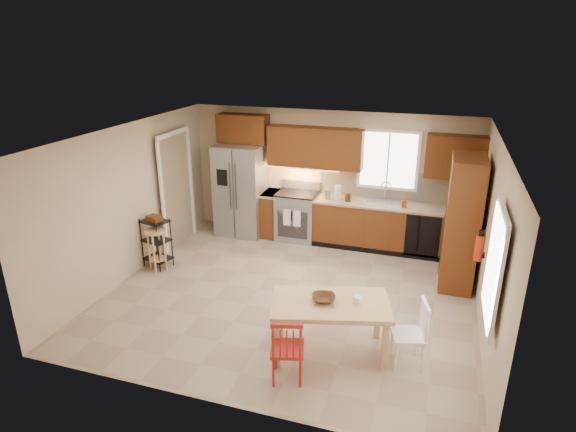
# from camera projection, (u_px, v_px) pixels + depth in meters

# --- Properties ---
(floor) EXTENTS (5.50, 5.50, 0.00)m
(floor) POSITION_uv_depth(u_px,v_px,m) (290.00, 295.00, 7.50)
(floor) COLOR tan
(floor) RESTS_ON ground
(ceiling) EXTENTS (5.50, 5.00, 0.02)m
(ceiling) POSITION_uv_depth(u_px,v_px,m) (291.00, 135.00, 6.62)
(ceiling) COLOR silver
(ceiling) RESTS_ON ground
(wall_back) EXTENTS (5.50, 0.02, 2.50)m
(wall_back) POSITION_uv_depth(u_px,v_px,m) (329.00, 176.00, 9.28)
(wall_back) COLOR #CCB793
(wall_back) RESTS_ON ground
(wall_front) EXTENTS (5.50, 0.02, 2.50)m
(wall_front) POSITION_uv_depth(u_px,v_px,m) (216.00, 305.00, 4.83)
(wall_front) COLOR #CCB793
(wall_front) RESTS_ON ground
(wall_left) EXTENTS (0.02, 5.00, 2.50)m
(wall_left) POSITION_uv_depth(u_px,v_px,m) (130.00, 201.00, 7.84)
(wall_left) COLOR #CCB793
(wall_left) RESTS_ON ground
(wall_right) EXTENTS (0.02, 5.00, 2.50)m
(wall_right) POSITION_uv_depth(u_px,v_px,m) (491.00, 243.00, 6.27)
(wall_right) COLOR #CCB793
(wall_right) RESTS_ON ground
(refrigerator) EXTENTS (0.92, 0.75, 1.82)m
(refrigerator) POSITION_uv_depth(u_px,v_px,m) (241.00, 190.00, 9.55)
(refrigerator) COLOR gray
(refrigerator) RESTS_ON floor
(range_stove) EXTENTS (0.76, 0.63, 0.92)m
(range_stove) POSITION_uv_depth(u_px,v_px,m) (297.00, 216.00, 9.44)
(range_stove) COLOR gray
(range_stove) RESTS_ON floor
(base_cabinet_narrow) EXTENTS (0.30, 0.60, 0.90)m
(base_cabinet_narrow) POSITION_uv_depth(u_px,v_px,m) (271.00, 214.00, 9.61)
(base_cabinet_narrow) COLOR #592F10
(base_cabinet_narrow) RESTS_ON floor
(base_cabinet_run) EXTENTS (2.92, 0.60, 0.90)m
(base_cabinet_run) POSITION_uv_depth(u_px,v_px,m) (392.00, 227.00, 8.93)
(base_cabinet_run) COLOR #592F10
(base_cabinet_run) RESTS_ON floor
(dishwasher) EXTENTS (0.60, 0.02, 0.78)m
(dishwasher) POSITION_uv_depth(u_px,v_px,m) (422.00, 237.00, 8.51)
(dishwasher) COLOR black
(dishwasher) RESTS_ON floor
(backsplash) EXTENTS (2.92, 0.03, 0.55)m
(backsplash) POSITION_uv_depth(u_px,v_px,m) (397.00, 186.00, 8.93)
(backsplash) COLOR beige
(backsplash) RESTS_ON wall_back
(upper_over_fridge) EXTENTS (1.00, 0.35, 0.55)m
(upper_over_fridge) POSITION_uv_depth(u_px,v_px,m) (243.00, 128.00, 9.31)
(upper_over_fridge) COLOR #5B300F
(upper_over_fridge) RESTS_ON wall_back
(upper_left_block) EXTENTS (1.80, 0.35, 0.75)m
(upper_left_block) POSITION_uv_depth(u_px,v_px,m) (315.00, 147.00, 9.00)
(upper_left_block) COLOR #5B300F
(upper_left_block) RESTS_ON wall_back
(upper_right_block) EXTENTS (1.00, 0.35, 0.75)m
(upper_right_block) POSITION_uv_depth(u_px,v_px,m) (455.00, 157.00, 8.28)
(upper_right_block) COLOR #5B300F
(upper_right_block) RESTS_ON wall_back
(window_back) EXTENTS (1.12, 0.04, 1.12)m
(window_back) POSITION_uv_depth(u_px,v_px,m) (388.00, 160.00, 8.81)
(window_back) COLOR white
(window_back) RESTS_ON wall_back
(sink) EXTENTS (0.62, 0.46, 0.16)m
(sink) POSITION_uv_depth(u_px,v_px,m) (383.00, 205.00, 8.84)
(sink) COLOR gray
(sink) RESTS_ON base_cabinet_run
(undercab_glow) EXTENTS (1.60, 0.30, 0.01)m
(undercab_glow) POSITION_uv_depth(u_px,v_px,m) (299.00, 167.00, 9.20)
(undercab_glow) COLOR #FFBF66
(undercab_glow) RESTS_ON wall_back
(soap_bottle) EXTENTS (0.09, 0.09, 0.19)m
(soap_bottle) POSITION_uv_depth(u_px,v_px,m) (405.00, 202.00, 8.59)
(soap_bottle) COLOR red
(soap_bottle) RESTS_ON base_cabinet_run
(paper_towel) EXTENTS (0.12, 0.12, 0.28)m
(paper_towel) POSITION_uv_depth(u_px,v_px,m) (338.00, 193.00, 8.97)
(paper_towel) COLOR white
(paper_towel) RESTS_ON base_cabinet_run
(canister_steel) EXTENTS (0.11, 0.11, 0.18)m
(canister_steel) POSITION_uv_depth(u_px,v_px,m) (327.00, 194.00, 9.05)
(canister_steel) COLOR gray
(canister_steel) RESTS_ON base_cabinet_run
(canister_wood) EXTENTS (0.10, 0.10, 0.14)m
(canister_wood) POSITION_uv_depth(u_px,v_px,m) (348.00, 198.00, 8.92)
(canister_wood) COLOR #482713
(canister_wood) RESTS_ON base_cabinet_run
(pantry) EXTENTS (0.50, 0.95, 2.10)m
(pantry) POSITION_uv_depth(u_px,v_px,m) (462.00, 223.00, 7.50)
(pantry) COLOR #592F10
(pantry) RESTS_ON floor
(fire_extinguisher) EXTENTS (0.12, 0.12, 0.36)m
(fire_extinguisher) POSITION_uv_depth(u_px,v_px,m) (479.00, 248.00, 6.49)
(fire_extinguisher) COLOR red
(fire_extinguisher) RESTS_ON wall_right
(window_right) EXTENTS (0.04, 1.02, 1.32)m
(window_right) POSITION_uv_depth(u_px,v_px,m) (495.00, 266.00, 5.19)
(window_right) COLOR white
(window_right) RESTS_ON wall_right
(doorway) EXTENTS (0.04, 0.95, 2.10)m
(doorway) POSITION_uv_depth(u_px,v_px,m) (176.00, 191.00, 9.05)
(doorway) COLOR #8C7A59
(doorway) RESTS_ON wall_left
(dining_table) EXTENTS (1.61, 1.17, 0.70)m
(dining_table) POSITION_uv_depth(u_px,v_px,m) (330.00, 328.00, 6.03)
(dining_table) COLOR #DBB16D
(dining_table) RESTS_ON floor
(chair_red) EXTENTS (0.49, 0.49, 0.85)m
(chair_red) POSITION_uv_depth(u_px,v_px,m) (287.00, 348.00, 5.53)
(chair_red) COLOR #A41F19
(chair_red) RESTS_ON floor
(chair_white) EXTENTS (0.49, 0.49, 0.85)m
(chair_white) POSITION_uv_depth(u_px,v_px,m) (408.00, 334.00, 5.78)
(chair_white) COLOR white
(chair_white) RESTS_ON floor
(table_bowl) EXTENTS (0.36, 0.36, 0.07)m
(table_bowl) POSITION_uv_depth(u_px,v_px,m) (324.00, 301.00, 5.93)
(table_bowl) COLOR #482713
(table_bowl) RESTS_ON dining_table
(table_jar) EXTENTS (0.12, 0.12, 0.11)m
(table_jar) POSITION_uv_depth(u_px,v_px,m) (358.00, 301.00, 5.89)
(table_jar) COLOR white
(table_jar) RESTS_ON dining_table
(bar_stool) EXTENTS (0.47, 0.47, 0.74)m
(bar_stool) POSITION_uv_depth(u_px,v_px,m) (157.00, 250.00, 8.16)
(bar_stool) COLOR #DBB16D
(bar_stool) RESTS_ON floor
(utility_cart) EXTENTS (0.52, 0.45, 0.89)m
(utility_cart) POSITION_uv_depth(u_px,v_px,m) (157.00, 243.00, 8.28)
(utility_cart) COLOR black
(utility_cart) RESTS_ON floor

